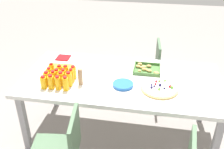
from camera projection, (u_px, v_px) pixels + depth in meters
ground_plane at (120, 134)px, 3.02m from camera, size 12.00×12.00×0.00m
party_table at (121, 83)px, 2.68m from camera, size 2.00×0.98×0.75m
chair_far_right at (166, 67)px, 3.39m from camera, size 0.43×0.43×0.83m
chair_near_left at (62, 148)px, 2.15m from camera, size 0.45×0.45×0.83m
juice_bottle_0 at (44, 82)px, 2.46m from camera, size 0.06×0.06×0.13m
juice_bottle_1 at (51, 82)px, 2.46m from camera, size 0.06×0.06×0.14m
juice_bottle_2 at (58, 83)px, 2.44m from camera, size 0.05×0.05×0.14m
juice_bottle_3 at (66, 84)px, 2.43m from camera, size 0.05×0.05×0.15m
juice_bottle_4 at (47, 78)px, 2.53m from camera, size 0.06×0.06×0.14m
juice_bottle_5 at (53, 78)px, 2.52m from camera, size 0.05×0.05×0.15m
juice_bottle_6 at (61, 79)px, 2.51m from camera, size 0.06×0.06×0.15m
juice_bottle_7 at (69, 79)px, 2.50m from camera, size 0.06×0.06×0.15m
juice_bottle_8 at (49, 74)px, 2.59m from camera, size 0.05×0.05×0.14m
juice_bottle_9 at (57, 75)px, 2.58m from camera, size 0.06×0.06×0.13m
juice_bottle_10 at (64, 76)px, 2.57m from camera, size 0.05×0.05×0.14m
juice_bottle_11 at (71, 76)px, 2.56m from camera, size 0.05×0.05×0.15m
juice_bottle_12 at (52, 70)px, 2.66m from camera, size 0.05×0.05×0.15m
juice_bottle_13 at (60, 71)px, 2.65m from camera, size 0.06×0.06×0.13m
juice_bottle_14 at (66, 72)px, 2.63m from camera, size 0.06×0.06×0.14m
juice_bottle_15 at (73, 72)px, 2.62m from camera, size 0.06×0.06×0.14m
fruit_pizza at (160, 88)px, 2.46m from camera, size 0.35×0.35×0.05m
snack_tray at (147, 69)px, 2.79m from camera, size 0.28×0.26×0.04m
plate_stack at (123, 85)px, 2.52m from camera, size 0.20×0.20×0.03m
napkin_stack at (63, 58)px, 3.05m from camera, size 0.15×0.15×0.01m
cardboard_tube at (80, 77)px, 2.51m from camera, size 0.04×0.04×0.17m
paper_folder at (59, 68)px, 2.84m from camera, size 0.27×0.21×0.01m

